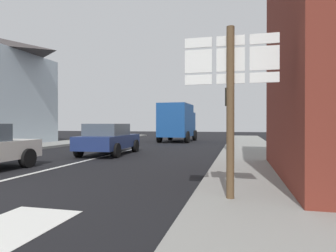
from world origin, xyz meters
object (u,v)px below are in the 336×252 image
(delivery_truck, at_px, (177,122))
(traffic_light_near_right, at_px, (228,105))
(sedan_far, at_px, (109,139))
(route_sign_post, at_px, (230,94))
(traffic_light_far_right, at_px, (232,111))

(delivery_truck, xyz_separation_m, traffic_light_near_right, (4.39, -8.61, 0.77))
(traffic_light_near_right, bearing_deg, delivery_truck, 117.03)
(sedan_far, bearing_deg, route_sign_post, -52.26)
(delivery_truck, bearing_deg, route_sign_post, -75.35)
(sedan_far, xyz_separation_m, delivery_truck, (1.12, 10.70, 0.89))
(route_sign_post, bearing_deg, delivery_truck, 104.65)
(route_sign_post, relative_size, traffic_light_far_right, 0.98)
(sedan_far, bearing_deg, traffic_light_far_right, 61.27)
(sedan_far, xyz_separation_m, traffic_light_far_right, (5.51, 10.05, 1.65))
(traffic_light_near_right, relative_size, traffic_light_far_right, 1.00)
(delivery_truck, bearing_deg, sedan_far, -95.96)
(route_sign_post, bearing_deg, traffic_light_near_right, 92.36)
(route_sign_post, distance_m, traffic_light_near_right, 9.75)
(traffic_light_near_right, distance_m, traffic_light_far_right, 7.95)
(sedan_far, xyz_separation_m, traffic_light_near_right, (5.51, 2.09, 1.66))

